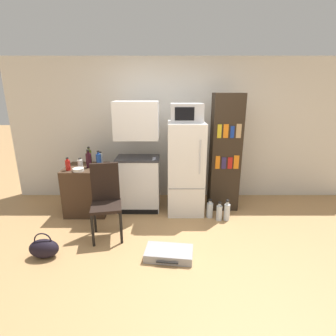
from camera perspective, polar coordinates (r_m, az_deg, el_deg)
ground_plane at (r=3.43m, az=2.46°, el=-18.70°), size 24.00×24.00×0.00m
wall_back at (r=4.85m, az=3.96°, el=8.19°), size 6.40×0.10×2.52m
side_table at (r=4.57m, az=-17.28°, el=-4.46°), size 0.66×0.64×0.77m
kitchen_hutch at (r=4.34m, az=-6.80°, el=1.27°), size 0.71×0.47×1.81m
refrigerator at (r=4.27m, az=3.64°, el=-0.05°), size 0.58×0.63×1.50m
microwave at (r=4.10m, az=3.87°, el=11.90°), size 0.49×0.35×0.28m
bookshelf at (r=4.44m, az=12.11°, el=3.16°), size 0.47×0.35×1.93m
bottle_ketchup_red at (r=4.33m, az=-21.19°, el=0.60°), size 0.07×0.07×0.20m
bottle_milk_white at (r=4.45m, az=-18.79°, el=0.96°), size 0.08×0.08×0.15m
bottle_blue_soda at (r=4.39m, az=-15.08°, el=1.71°), size 0.08×0.08×0.26m
bottle_wine_dark at (r=4.37m, az=-17.10°, el=1.67°), size 0.09×0.09×0.29m
bottle_clear_short at (r=4.57m, az=-14.69°, el=2.01°), size 0.08×0.08×0.20m
bottle_olive_oil at (r=4.64m, az=-17.01°, el=2.46°), size 0.08×0.08×0.28m
bowl at (r=4.25m, az=-19.16°, el=-0.37°), size 0.17×0.17×0.05m
chair at (r=3.70m, az=-13.60°, el=-5.77°), size 0.47×0.47×1.03m
suitcase_large_flat at (r=3.38m, az=0.01°, el=-18.10°), size 0.61×0.40×0.11m
handbag at (r=3.67m, az=-25.59°, el=-15.53°), size 0.36×0.20×0.33m
water_bottle_front at (r=4.26m, az=12.50°, el=-9.24°), size 0.09×0.09×0.34m
water_bottle_middle at (r=4.24m, az=10.87°, el=-9.46°), size 0.09×0.09×0.31m
water_bottle_back at (r=4.30m, az=8.88°, el=-8.93°), size 0.10×0.10×0.31m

